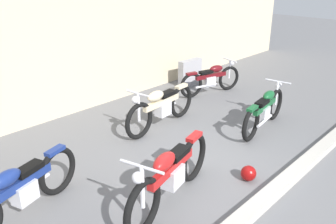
{
  "coord_description": "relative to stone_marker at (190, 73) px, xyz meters",
  "views": [
    {
      "loc": [
        -4.24,
        -3.16,
        3.19
      ],
      "look_at": [
        0.39,
        1.22,
        0.55
      ],
      "focal_mm": 37.87,
      "sensor_mm": 36.0,
      "label": 1
    }
  ],
  "objects": [
    {
      "name": "ground_plane",
      "position": [
        -3.27,
        -3.08,
        -0.37
      ],
      "size": [
        40.0,
        40.0,
        0.0
      ],
      "primitive_type": "plane",
      "color": "slate"
    },
    {
      "name": "building_wall",
      "position": [
        -3.27,
        0.76,
        1.35
      ],
      "size": [
        18.0,
        0.3,
        3.44
      ],
      "primitive_type": "cube",
      "color": "beige",
      "rests_on": "ground_plane"
    },
    {
      "name": "curb_strip",
      "position": [
        -3.27,
        -4.34,
        -0.31
      ],
      "size": [
        18.0,
        0.24,
        0.12
      ],
      "primitive_type": "cube",
      "color": "#B7B2A8",
      "rests_on": "ground_plane"
    },
    {
      "name": "stone_marker",
      "position": [
        0.0,
        0.0,
        0.0
      ],
      "size": [
        0.78,
        0.24,
        0.75
      ],
      "primitive_type": "cube",
      "rotation": [
        0.0,
        0.0,
        -0.05
      ],
      "color": "#9E9EA3",
      "rests_on": "ground_plane"
    },
    {
      "name": "helmet",
      "position": [
        -3.11,
        -3.85,
        -0.25
      ],
      "size": [
        0.25,
        0.25,
        0.25
      ],
      "primitive_type": "sphere",
      "color": "maroon",
      "rests_on": "ground_plane"
    },
    {
      "name": "motorcycle_green",
      "position": [
        -1.21,
        -3.03,
        0.06
      ],
      "size": [
        2.0,
        0.58,
        0.9
      ],
      "rotation": [
        0.0,
        0.0,
        0.13
      ],
      "color": "black",
      "rests_on": "ground_plane"
    },
    {
      "name": "motorcycle_blue",
      "position": [
        -6.02,
        -2.14,
        0.08
      ],
      "size": [
        2.03,
        0.83,
        0.94
      ],
      "rotation": [
        0.0,
        0.0,
        3.43
      ],
      "color": "black",
      "rests_on": "ground_plane"
    },
    {
      "name": "motorcycle_red",
      "position": [
        -4.4,
        -3.34,
        0.11
      ],
      "size": [
        2.18,
        0.78,
        1.0
      ],
      "rotation": [
        0.0,
        0.0,
        3.38
      ],
      "color": "black",
      "rests_on": "ground_plane"
    },
    {
      "name": "motorcycle_cream",
      "position": [
        -2.62,
        -1.41,
        0.09
      ],
      "size": [
        2.14,
        0.6,
        0.96
      ],
      "rotation": [
        0.0,
        0.0,
        3.23
      ],
      "color": "black",
      "rests_on": "ground_plane"
    },
    {
      "name": "motorcycle_maroon",
      "position": [
        -0.17,
        -0.88,
        0.04
      ],
      "size": [
        1.86,
        0.74,
        0.86
      ],
      "rotation": [
        0.0,
        0.0,
        -0.28
      ],
      "color": "black",
      "rests_on": "ground_plane"
    }
  ]
}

